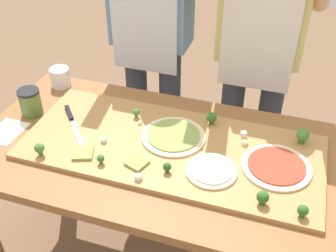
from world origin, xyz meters
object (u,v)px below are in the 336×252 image
object	(u,v)px
pizza_whole_tomato_red	(276,166)
broccoli_floret_front_mid	(136,112)
pizza_whole_white_garlic	(211,171)
broccoli_floret_center_right	(167,167)
recipe_note	(7,132)
sauce_jar	(30,102)
prep_table	(158,168)
pizza_slice_far_right	(137,163)
broccoli_floret_back_mid	(39,148)
broccoli_floret_back_left	(101,159)
cheese_crumble_c	(104,141)
pizza_slice_near_left	(83,153)
broccoli_floret_front_left	(303,135)
cheese_crumble_a	(138,177)
broccoli_floret_center_left	(303,211)
cook_left	(151,25)
cheese_crumble_e	(140,123)
pizza_whole_pesto_green	(173,136)
chefs_knife	(72,121)
broccoli_floret_back_right	(263,197)
cheese_crumble_b	(244,134)
cheese_crumble_d	(245,143)
flour_cup	(60,78)
broccoli_floret_front_right	(212,118)

from	to	relation	value
pizza_whole_tomato_red	broccoli_floret_front_mid	size ratio (longest dim) A/B	6.09
pizza_whole_white_garlic	broccoli_floret_center_right	bearing A→B (deg)	-161.93
pizza_whole_tomato_red	recipe_note	distance (m)	1.13
sauce_jar	pizza_whole_white_garlic	bearing A→B (deg)	-9.58
prep_table	pizza_slice_far_right	xyz separation A→B (m)	(-0.04, -0.13, 0.13)
broccoli_floret_back_mid	recipe_note	xyz separation A→B (m)	(-0.24, 0.11, -0.05)
pizza_whole_white_garlic	broccoli_floret_back_left	size ratio (longest dim) A/B	4.74
pizza_whole_white_garlic	cheese_crumble_c	distance (m)	0.46
pizza_slice_near_left	broccoli_floret_center_right	bearing A→B (deg)	1.51
broccoli_floret_front_left	pizza_whole_white_garlic	bearing A→B (deg)	-137.24
broccoli_floret_back_left	cheese_crumble_a	distance (m)	0.17
pizza_slice_near_left	broccoli_floret_center_left	xyz separation A→B (m)	(0.84, -0.05, 0.02)
pizza_whole_white_garlic	cheese_crumble_c	world-z (taller)	cheese_crumble_c
cheese_crumble_c	sauce_jar	distance (m)	0.43
pizza_whole_tomato_red	broccoli_floret_front_left	size ratio (longest dim) A/B	4.02
cook_left	pizza_slice_far_right	bearing A→B (deg)	-73.97
pizza_whole_white_garlic	cheese_crumble_e	world-z (taller)	pizza_whole_white_garlic
pizza_whole_pesto_green	pizza_slice_near_left	size ratio (longest dim) A/B	3.42
chefs_knife	cook_left	distance (m)	0.66
prep_table	broccoli_floret_front_mid	size ratio (longest dim) A/B	35.05
broccoli_floret_back_right	broccoli_floret_center_right	bearing A→B (deg)	172.30
prep_table	pizza_whole_pesto_green	world-z (taller)	pizza_whole_pesto_green
prep_table	cheese_crumble_b	xyz separation A→B (m)	(0.32, 0.17, 0.14)
prep_table	pizza_slice_far_right	distance (m)	0.19
chefs_knife	cheese_crumble_d	size ratio (longest dim) A/B	14.01
broccoli_floret_back_mid	recipe_note	bearing A→B (deg)	156.23
broccoli_floret_back_left	cheese_crumble_b	xyz separation A→B (m)	(0.49, 0.34, -0.01)
broccoli_floret_back_left	cook_left	world-z (taller)	cook_left
flour_cup	cook_left	size ratio (longest dim) A/B	0.06
pizza_whole_pesto_green	pizza_slice_far_right	size ratio (longest dim) A/B	3.73
pizza_slice_far_right	pizza_whole_tomato_red	bearing A→B (deg)	15.91
chefs_knife	recipe_note	world-z (taller)	chefs_knife
cheese_crumble_a	pizza_whole_white_garlic	bearing A→B (deg)	26.73
cook_left	broccoli_floret_center_left	bearing A→B (deg)	-45.24
chefs_knife	broccoli_floret_front_mid	bearing A→B (deg)	25.72
broccoli_floret_front_mid	cheese_crumble_a	bearing A→B (deg)	-67.07
broccoli_floret_center_left	flour_cup	bearing A→B (deg)	156.69
pizza_whole_tomato_red	broccoli_floret_front_right	xyz separation A→B (m)	(-0.30, 0.20, 0.02)
broccoli_floret_back_mid	cheese_crumble_b	distance (m)	0.82
cheese_crumble_b	cheese_crumble_a	bearing A→B (deg)	-130.44
broccoli_floret_center_left	broccoli_floret_center_right	world-z (taller)	broccoli_floret_center_left
broccoli_floret_back_left	broccoli_floret_front_left	world-z (taller)	broccoli_floret_front_left
broccoli_floret_front_right	sauce_jar	bearing A→B (deg)	-169.36
pizza_whole_pesto_green	cheese_crumble_a	xyz separation A→B (m)	(-0.05, -0.28, 0.00)
cheese_crumble_e	sauce_jar	size ratio (longest dim) A/B	0.10
broccoli_floret_back_right	broccoli_floret_back_mid	bearing A→B (deg)	-179.00
broccoli_floret_front_right	recipe_note	xyz separation A→B (m)	(-0.83, -0.31, -0.05)
pizza_slice_near_left	cook_left	bearing A→B (deg)	90.04
pizza_whole_pesto_green	cheese_crumble_e	bearing A→B (deg)	165.49
pizza_whole_pesto_green	broccoli_floret_back_right	size ratio (longest dim) A/B	4.87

